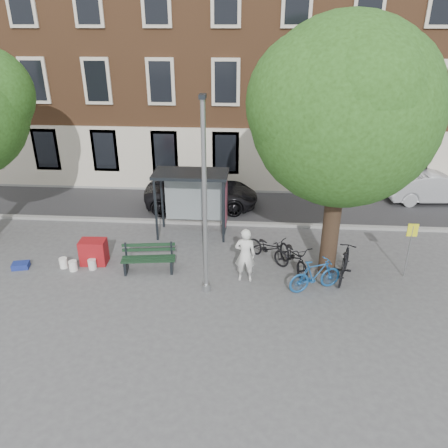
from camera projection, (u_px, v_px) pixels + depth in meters
name	position (u px, v px, depth m)	size (l,w,h in m)	color
ground	(206.00, 290.00, 14.00)	(90.00, 90.00, 0.00)	#4C4C4F
road	(223.00, 206.00, 20.32)	(40.00, 4.00, 0.01)	#28282B
curb_near	(219.00, 223.00, 18.49)	(40.00, 0.25, 0.12)	gray
curb_far	(226.00, 190.00, 22.11)	(40.00, 0.25, 0.12)	gray
building_row	(231.00, 38.00, 22.78)	(30.00, 8.00, 14.00)	brown
lamppost	(205.00, 211.00, 12.82)	(0.28, 0.35, 6.11)	#9EA0A3
tree_right	(346.00, 106.00, 12.61)	(5.76, 5.60, 8.20)	black
bus_shelter	(202.00, 189.00, 16.94)	(2.85, 1.45, 2.62)	#1E2328
painter	(245.00, 255.00, 14.18)	(0.68, 0.45, 1.88)	silver
bench	(149.00, 260.00, 14.93)	(1.87, 0.82, 0.93)	#1E2328
bike_a	(268.00, 248.00, 15.55)	(0.65, 1.87, 0.98)	black
bike_b	(315.00, 275.00, 13.80)	(0.51, 1.82, 1.09)	#194E8C
bike_c	(294.00, 256.00, 14.90)	(0.72, 2.07, 1.09)	black
bike_d	(345.00, 264.00, 14.41)	(0.53, 1.88, 1.13)	black
car_dark	(202.00, 193.00, 19.92)	(2.35, 5.10, 1.42)	black
car_silver	(434.00, 187.00, 20.57)	(1.55, 4.45, 1.47)	#ADB0B5
red_stand	(94.00, 252.00, 15.38)	(0.90, 0.60, 0.90)	maroon
blue_crate	(21.00, 265.00, 15.22)	(0.55, 0.40, 0.20)	navy
bucket_a	(73.00, 266.00, 15.04)	(0.28, 0.28, 0.36)	white
bucket_b	(64.00, 263.00, 15.22)	(0.28, 0.28, 0.36)	white
bucket_c	(92.00, 264.00, 15.13)	(0.28, 0.28, 0.36)	silver
notice_sign	(411.00, 239.00, 14.16)	(0.34, 0.04, 1.96)	#9EA0A3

